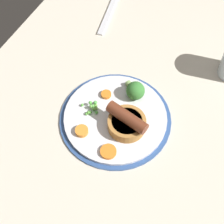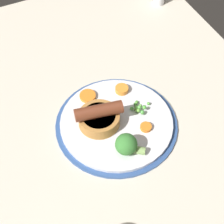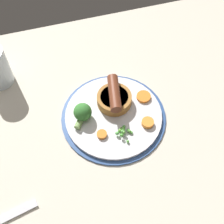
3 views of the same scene
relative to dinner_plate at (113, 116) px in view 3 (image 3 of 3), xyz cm
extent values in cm
cube|color=beige|center=(0.04, -0.18, -2.07)|extent=(110.00, 80.00, 3.00)
cylinder|color=#2D4C84|center=(0.00, 0.00, -0.32)|extent=(28.01, 28.01, 0.50)
cylinder|color=silver|center=(0.00, 0.00, 0.13)|extent=(25.77, 25.77, 1.40)
cylinder|color=#AD7538|center=(1.32, 3.56, 2.26)|extent=(9.32, 9.32, 2.86)
cylinder|color=#472614|center=(1.32, 3.56, 3.54)|extent=(7.46, 7.46, 0.30)
cylinder|color=brown|center=(1.32, 3.56, 5.16)|extent=(4.91, 10.99, 2.94)
sphere|color=#5AA34B|center=(0.54, -6.31, 2.08)|extent=(0.90, 0.90, 0.90)
sphere|color=#61A439|center=(-0.31, -5.75, 1.82)|extent=(0.92, 0.92, 0.92)
sphere|color=#66A542|center=(0.59, -5.36, 1.74)|extent=(0.90, 0.90, 0.90)
sphere|color=#5CB342|center=(1.14, -9.03, 1.36)|extent=(0.71, 0.71, 0.71)
sphere|color=#4FA33E|center=(-0.90, -6.27, 1.73)|extent=(0.83, 0.83, 0.83)
sphere|color=#53AB4B|center=(-0.76, -6.33, 1.82)|extent=(0.90, 0.90, 0.90)
sphere|color=#62AD40|center=(2.45, -6.46, 1.48)|extent=(0.77, 0.77, 0.77)
sphere|color=#58B040|center=(2.22, -6.08, 1.51)|extent=(0.76, 0.76, 0.76)
sphere|color=#67A949|center=(0.85, -6.65, 2.08)|extent=(0.86, 0.86, 0.86)
sphere|color=#54B547|center=(1.47, -4.76, 1.42)|extent=(0.84, 0.84, 0.84)
sphere|color=#57A440|center=(1.04, -5.69, 1.83)|extent=(0.94, 0.94, 0.94)
sphere|color=#55B541|center=(0.41, -7.29, 2.11)|extent=(0.91, 0.91, 0.91)
sphere|color=#5BAD42|center=(2.85, -6.83, 1.20)|extent=(0.74, 0.74, 0.74)
sphere|color=#387A33|center=(-7.84, 1.41, 3.22)|extent=(4.77, 4.77, 4.77)
cylinder|color=#7A9E56|center=(-9.47, -0.85, 1.67)|extent=(2.94, 3.16, 1.67)
cylinder|color=orange|center=(7.74, -5.33, 1.43)|extent=(3.79, 3.79, 1.20)
cylinder|color=orange|center=(-4.54, -5.25, 1.27)|extent=(3.62, 3.62, 0.87)
cylinder|color=orange|center=(9.52, 2.88, 1.23)|extent=(4.31, 4.31, 0.80)
camera|label=1|loc=(43.24, 21.61, 80.10)|focal=60.00mm
camera|label=2|loc=(-45.39, 22.58, 69.01)|focal=60.00mm
camera|label=3|loc=(-12.56, -42.12, 70.96)|focal=50.00mm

